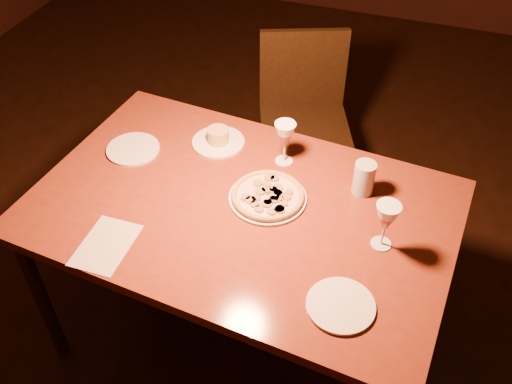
% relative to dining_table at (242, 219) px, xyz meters
% --- Properties ---
extents(floor, '(7.00, 7.00, 0.00)m').
position_rel_dining_table_xyz_m(floor, '(0.05, -0.01, -0.76)').
color(floor, black).
rests_on(floor, ground).
extents(dining_table, '(1.63, 1.13, 0.83)m').
position_rel_dining_table_xyz_m(dining_table, '(0.00, 0.00, 0.00)').
color(dining_table, maroon).
rests_on(dining_table, floor).
extents(chair_far, '(0.60, 0.60, 0.96)m').
position_rel_dining_table_xyz_m(chair_far, '(-0.04, 1.05, -0.22)').
color(chair_far, black).
rests_on(chair_far, floor).
extents(pizza_plate, '(0.29, 0.29, 0.03)m').
position_rel_dining_table_xyz_m(pizza_plate, '(0.08, 0.07, 0.09)').
color(pizza_plate, white).
rests_on(pizza_plate, dining_table).
extents(ramekin_saucer, '(0.22, 0.22, 0.07)m').
position_rel_dining_table_xyz_m(ramekin_saucer, '(-0.22, 0.32, 0.10)').
color(ramekin_saucer, white).
rests_on(ramekin_saucer, dining_table).
extents(wine_glass_far, '(0.08, 0.08, 0.19)m').
position_rel_dining_table_xyz_m(wine_glass_far, '(0.07, 0.30, 0.17)').
color(wine_glass_far, '#A84946').
rests_on(wine_glass_far, dining_table).
extents(wine_glass_right, '(0.08, 0.08, 0.19)m').
position_rel_dining_table_xyz_m(wine_glass_right, '(0.52, -0.02, 0.17)').
color(wine_glass_right, '#A84946').
rests_on(wine_glass_right, dining_table).
extents(water_tumbler, '(0.08, 0.08, 0.13)m').
position_rel_dining_table_xyz_m(water_tumbler, '(0.41, 0.22, 0.14)').
color(water_tumbler, '#ADB8BD').
rests_on(water_tumbler, dining_table).
extents(side_plate_left, '(0.22, 0.22, 0.01)m').
position_rel_dining_table_xyz_m(side_plate_left, '(-0.54, 0.16, 0.08)').
color(side_plate_left, white).
rests_on(side_plate_left, dining_table).
extents(side_plate_near, '(0.22, 0.22, 0.01)m').
position_rel_dining_table_xyz_m(side_plate_near, '(0.45, -0.32, 0.08)').
color(side_plate_near, white).
rests_on(side_plate_near, dining_table).
extents(menu_card, '(0.17, 0.25, 0.00)m').
position_rel_dining_table_xyz_m(menu_card, '(-0.37, -0.34, 0.07)').
color(menu_card, beige).
rests_on(menu_card, dining_table).
extents(pendant_light, '(0.12, 0.12, 0.12)m').
position_rel_dining_table_xyz_m(pendant_light, '(0.00, -0.00, 0.85)').
color(pendant_light, '#FF8147').
rests_on(pendant_light, ceiling).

